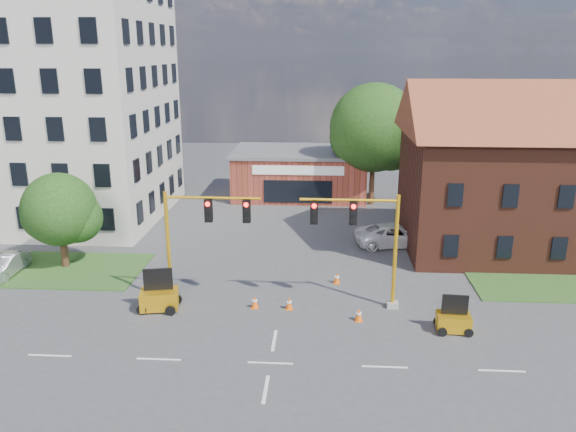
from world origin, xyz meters
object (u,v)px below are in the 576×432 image
object	(u,v)px
trailer_west	(159,297)
pickup_white	(395,235)
signal_mast_east	(364,237)
trailer_east	(454,320)
signal_mast_west	(198,234)

from	to	relation	value
trailer_west	pickup_white	bearing A→B (deg)	27.90
pickup_white	signal_mast_east	bearing A→B (deg)	153.53
trailer_east	trailer_west	bearing A→B (deg)	177.73
signal_mast_east	trailer_east	bearing A→B (deg)	-30.25
trailer_east	pickup_white	distance (m)	12.54
signal_mast_east	trailer_east	distance (m)	6.00
signal_mast_west	trailer_west	size ratio (longest dim) A/B	2.81
signal_mast_east	trailer_east	xyz separation A→B (m)	(4.30, -2.51, -3.35)
signal_mast_east	pickup_white	bearing A→B (deg)	73.41
signal_mast_west	signal_mast_east	distance (m)	8.71
signal_mast_west	trailer_east	bearing A→B (deg)	-10.91
signal_mast_west	trailer_west	xyz separation A→B (m)	(-2.00, -1.05, -3.23)
signal_mast_east	trailer_west	bearing A→B (deg)	-174.43
trailer_east	signal_mast_east	bearing A→B (deg)	153.05
signal_mast_west	trailer_west	world-z (taller)	signal_mast_west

